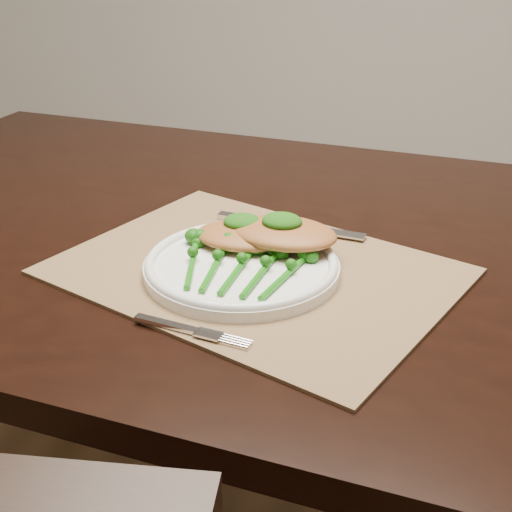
% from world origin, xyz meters
% --- Properties ---
extents(dining_table, '(1.68, 1.04, 0.75)m').
position_xyz_m(dining_table, '(0.09, 0.06, 0.38)').
color(dining_table, black).
rests_on(dining_table, ground).
extents(placemat, '(0.58, 0.51, 0.00)m').
position_xyz_m(placemat, '(0.09, -0.06, 0.75)').
color(placemat, brown).
rests_on(placemat, dining_table).
extents(dinner_plate, '(0.25, 0.25, 0.02)m').
position_xyz_m(dinner_plate, '(0.07, -0.08, 0.77)').
color(dinner_plate, white).
rests_on(dinner_plate, placemat).
extents(knife, '(0.23, 0.04, 0.01)m').
position_xyz_m(knife, '(0.08, 0.08, 0.76)').
color(knife, silver).
rests_on(knife, placemat).
extents(fork, '(0.14, 0.04, 0.00)m').
position_xyz_m(fork, '(0.07, -0.23, 0.76)').
color(fork, silver).
rests_on(fork, placemat).
extents(chicken_fillet_left, '(0.13, 0.09, 0.02)m').
position_xyz_m(chicken_fillet_left, '(0.06, -0.03, 0.78)').
color(chicken_fillet_left, '#A86431').
rests_on(chicken_fillet_left, dinner_plate).
extents(chicken_fillet_right, '(0.15, 0.11, 0.03)m').
position_xyz_m(chicken_fillet_right, '(0.11, -0.02, 0.79)').
color(chicken_fillet_right, '#A86431').
rests_on(chicken_fillet_right, dinner_plate).
extents(pesto_dollop_left, '(0.05, 0.04, 0.02)m').
position_xyz_m(pesto_dollop_left, '(0.06, -0.01, 0.80)').
color(pesto_dollop_left, '#114209').
rests_on(pesto_dollop_left, chicken_fillet_left).
extents(pesto_dollop_right, '(0.05, 0.05, 0.02)m').
position_xyz_m(pesto_dollop_right, '(0.11, -0.02, 0.81)').
color(pesto_dollop_right, '#114209').
rests_on(pesto_dollop_right, chicken_fillet_right).
extents(broccolini_bundle, '(0.14, 0.16, 0.04)m').
position_xyz_m(broccolini_bundle, '(0.08, -0.11, 0.77)').
color(broccolini_bundle, '#14660D').
rests_on(broccolini_bundle, dinner_plate).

